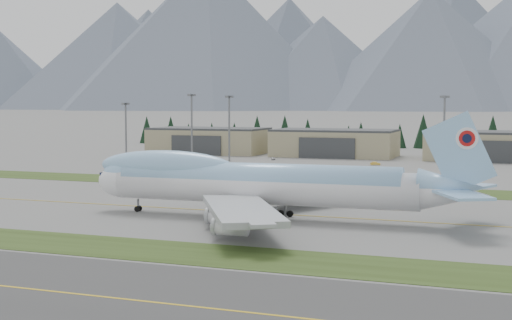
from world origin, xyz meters
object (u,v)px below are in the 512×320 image
at_px(hangar_right, 493,146).
at_px(boeing_747_freighter, 258,183).
at_px(service_vehicle_a, 273,160).
at_px(hangar_left, 209,140).
at_px(hangar_center, 335,143).
at_px(service_vehicle_b, 375,165).

bearing_deg(hangar_right, boeing_747_freighter, -103.13).
relative_size(hangar_right, service_vehicle_a, 15.24).
relative_size(boeing_747_freighter, service_vehicle_a, 23.89).
bearing_deg(boeing_747_freighter, hangar_right, 75.54).
height_order(hangar_left, hangar_center, same).
bearing_deg(service_vehicle_a, hangar_center, 46.64).
height_order(boeing_747_freighter, hangar_right, boeing_747_freighter).
bearing_deg(service_vehicle_b, hangar_right, -52.01).
distance_m(service_vehicle_a, service_vehicle_b, 41.15).
xyz_separation_m(hangar_left, service_vehicle_a, (37.88, -26.20, -5.39)).
bearing_deg(hangar_center, hangar_left, 180.00).
xyz_separation_m(boeing_747_freighter, service_vehicle_b, (-0.75, 120.00, -6.58)).
bearing_deg(hangar_right, service_vehicle_a, -161.24).
distance_m(boeing_747_freighter, service_vehicle_a, 135.68).
relative_size(boeing_747_freighter, hangar_center, 1.57).
bearing_deg(hangar_center, hangar_right, 0.00).
bearing_deg(hangar_center, service_vehicle_b, -57.01).
relative_size(hangar_right, service_vehicle_b, 13.59).
relative_size(hangar_left, hangar_center, 1.00).
xyz_separation_m(boeing_747_freighter, service_vehicle_a, (-40.86, 129.22, -6.58)).
height_order(hangar_center, hangar_right, same).
height_order(hangar_right, service_vehicle_b, hangar_right).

